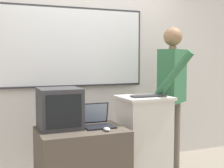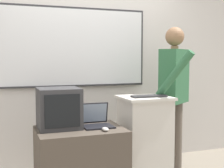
% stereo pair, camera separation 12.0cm
% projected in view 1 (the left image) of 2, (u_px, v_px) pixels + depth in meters
% --- Properties ---
extents(back_wall, '(6.40, 0.17, 2.62)m').
position_uv_depth(back_wall, '(85.00, 64.00, 4.06)').
color(back_wall, silver).
rests_on(back_wall, ground_plane).
extents(lectern_podium, '(0.54, 0.49, 0.97)m').
position_uv_depth(lectern_podium, '(144.00, 139.00, 3.48)').
color(lectern_podium, beige).
rests_on(lectern_podium, ground_plane).
extents(side_desk, '(0.84, 0.60, 0.72)m').
position_uv_depth(side_desk, '(82.00, 165.00, 3.03)').
color(side_desk, '#4C4238').
rests_on(side_desk, ground_plane).
extents(person_presenter, '(0.58, 0.73, 1.77)m').
position_uv_depth(person_presenter, '(172.00, 89.00, 3.78)').
color(person_presenter, brown).
rests_on(person_presenter, ground_plane).
extents(laptop, '(0.29, 0.28, 0.23)m').
position_uv_depth(laptop, '(97.00, 120.00, 3.12)').
color(laptop, black).
rests_on(laptop, side_desk).
extents(wireless_keyboard, '(0.39, 0.13, 0.02)m').
position_uv_depth(wireless_keyboard, '(149.00, 96.00, 3.39)').
color(wireless_keyboard, '#2D2D30').
rests_on(wireless_keyboard, lectern_podium).
extents(computer_mouse_by_laptop, '(0.06, 0.10, 0.03)m').
position_uv_depth(computer_mouse_by_laptop, '(107.00, 129.00, 2.91)').
color(computer_mouse_by_laptop, silver).
rests_on(computer_mouse_by_laptop, side_desk).
extents(crt_monitor, '(0.40, 0.38, 0.39)m').
position_uv_depth(crt_monitor, '(60.00, 108.00, 3.00)').
color(crt_monitor, '#333335').
rests_on(crt_monitor, side_desk).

